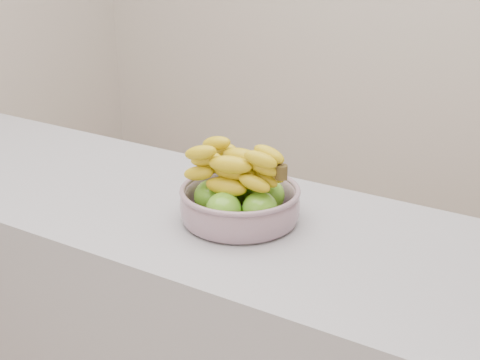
% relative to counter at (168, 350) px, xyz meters
% --- Properties ---
extents(counter, '(2.00, 0.60, 0.90)m').
position_rel_counter_xyz_m(counter, '(0.00, 0.00, 0.00)').
color(counter, '#9F9EA6').
rests_on(counter, ground).
extents(fruit_bowl, '(0.28, 0.28, 0.18)m').
position_rel_counter_xyz_m(fruit_bowl, '(0.23, -0.00, 0.51)').
color(fruit_bowl, '#A2AEC2').
rests_on(fruit_bowl, counter).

